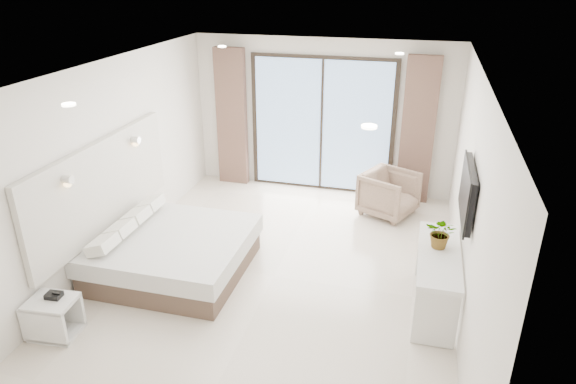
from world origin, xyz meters
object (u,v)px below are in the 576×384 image
bed (172,252)px  armchair (389,192)px  nightstand (54,317)px  console_desk (437,268)px

bed → armchair: 3.64m
nightstand → armchair: (3.32, 4.02, 0.17)m
nightstand → armchair: size_ratio=0.66×
nightstand → bed: bearing=61.6°
bed → nightstand: (-0.67, -1.53, -0.06)m
console_desk → nightstand: bearing=-158.9°
console_desk → armchair: armchair is taller
console_desk → bed: bearing=-179.3°
nightstand → console_desk: bearing=16.4°
bed → console_desk: 3.40m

